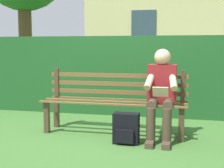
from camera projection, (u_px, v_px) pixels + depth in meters
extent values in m
plane|color=#3D6B2D|center=(114.00, 133.00, 4.60)|extent=(60.00, 60.00, 0.00)
cube|color=#4C3828|center=(181.00, 125.00, 4.19)|extent=(0.07, 0.07, 0.45)
cube|color=#4C3828|center=(47.00, 117.00, 4.62)|extent=(0.07, 0.07, 0.45)
cube|color=#4C3828|center=(182.00, 119.00, 4.53)|extent=(0.07, 0.07, 0.45)
cube|color=#4C3828|center=(57.00, 112.00, 4.96)|extent=(0.07, 0.07, 0.45)
cube|color=brown|center=(117.00, 99.00, 4.77)|extent=(2.04, 0.06, 0.02)
cube|color=brown|center=(114.00, 102.00, 4.55)|extent=(2.04, 0.06, 0.02)
cube|color=brown|center=(110.00, 104.00, 4.33)|extent=(2.04, 0.06, 0.02)
cube|color=#4C3828|center=(183.00, 86.00, 4.52)|extent=(0.06, 0.06, 0.43)
cube|color=#4C3828|center=(57.00, 82.00, 4.95)|extent=(0.06, 0.06, 0.43)
cube|color=brown|center=(117.00, 92.00, 4.75)|extent=(2.04, 0.02, 0.06)
cube|color=brown|center=(117.00, 84.00, 4.73)|extent=(2.04, 0.02, 0.06)
cube|color=brown|center=(117.00, 75.00, 4.72)|extent=(2.04, 0.02, 0.06)
cube|color=maroon|center=(162.00, 84.00, 4.38)|extent=(0.38, 0.22, 0.52)
sphere|color=#D8AD8C|center=(163.00, 57.00, 4.32)|extent=(0.22, 0.22, 0.22)
cylinder|color=#473828|center=(168.00, 104.00, 4.19)|extent=(0.13, 0.42, 0.13)
cylinder|color=#473828|center=(153.00, 103.00, 4.23)|extent=(0.13, 0.42, 0.13)
cylinder|color=#473828|center=(167.00, 127.00, 4.01)|extent=(0.12, 0.12, 0.47)
cylinder|color=#473828|center=(151.00, 126.00, 4.06)|extent=(0.12, 0.12, 0.47)
cube|color=#473828|center=(166.00, 145.00, 3.96)|extent=(0.10, 0.24, 0.07)
cube|color=#473828|center=(150.00, 144.00, 4.00)|extent=(0.10, 0.24, 0.07)
cylinder|color=#D8AD8C|center=(173.00, 80.00, 4.21)|extent=(0.14, 0.32, 0.26)
cylinder|color=#D8AD8C|center=(150.00, 80.00, 4.28)|extent=(0.14, 0.32, 0.26)
cube|color=beige|center=(160.00, 92.00, 4.14)|extent=(0.20, 0.07, 0.13)
cube|color=#1E5123|center=(137.00, 75.00, 6.00)|extent=(6.08, 0.75, 1.42)
sphere|color=#1E5123|center=(61.00, 52.00, 6.38)|extent=(0.60, 0.60, 0.60)
cube|color=#334756|center=(144.00, 27.00, 11.76)|extent=(0.90, 0.04, 1.20)
cube|color=black|center=(126.00, 128.00, 4.12)|extent=(0.33, 0.16, 0.39)
cube|color=black|center=(125.00, 136.00, 4.03)|extent=(0.23, 0.04, 0.17)
cylinder|color=black|center=(135.00, 125.00, 4.18)|extent=(0.04, 0.04, 0.24)
cylinder|color=black|center=(120.00, 125.00, 4.23)|extent=(0.04, 0.04, 0.24)
cylinder|color=brown|center=(26.00, 41.00, 9.07)|extent=(0.36, 0.36, 2.76)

